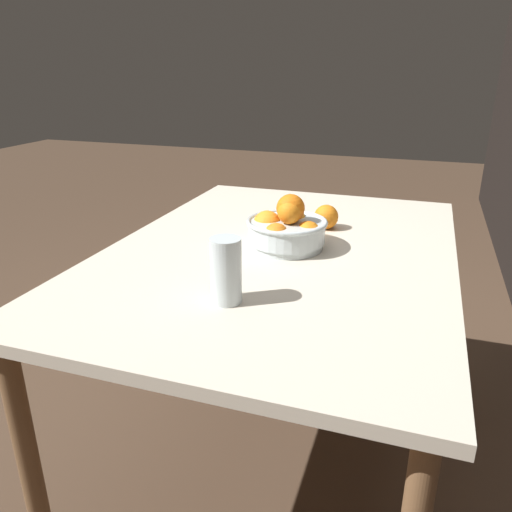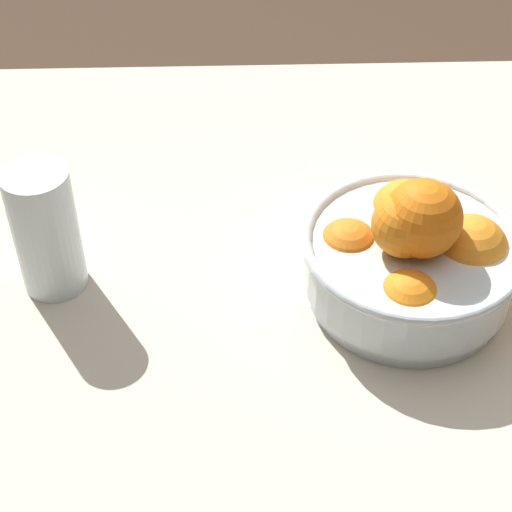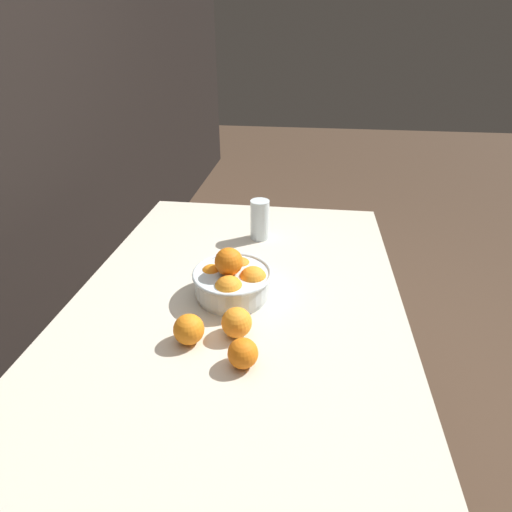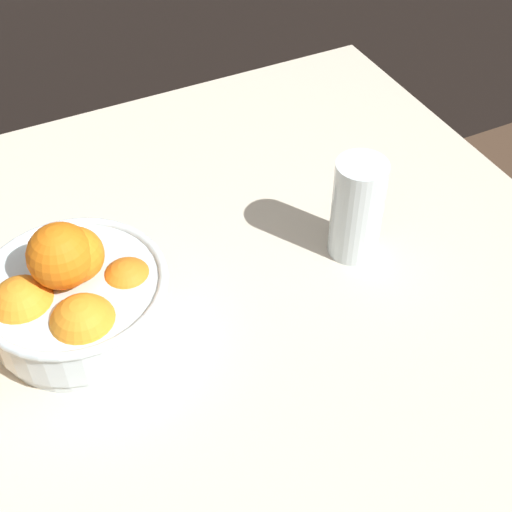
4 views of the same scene
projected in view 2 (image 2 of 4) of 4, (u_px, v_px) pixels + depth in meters
dining_table at (383, 333)px, 1.00m from camera, size 1.36×0.96×0.77m
fruit_bowl at (411, 256)px, 0.90m from camera, size 0.23×0.23×0.16m
juice_glass at (47, 237)px, 0.91m from camera, size 0.07×0.07×0.15m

